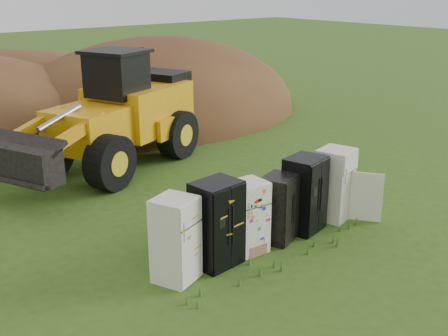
% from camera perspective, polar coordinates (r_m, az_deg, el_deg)
% --- Properties ---
extents(ground, '(120.00, 120.00, 0.00)m').
position_cam_1_polar(ground, '(13.41, 4.10, -7.71)').
color(ground, '#305216').
rests_on(ground, ground).
extents(fridge_leftmost, '(1.02, 1.00, 1.81)m').
position_cam_1_polar(fridge_leftmost, '(11.56, -4.99, -7.26)').
color(fridge_leftmost, silver).
rests_on(fridge_leftmost, ground).
extents(fridge_black_side, '(1.07, 0.88, 1.91)m').
position_cam_1_polar(fridge_black_side, '(12.11, -0.76, -5.67)').
color(fridge_black_side, black).
rests_on(fridge_black_side, ground).
extents(fridge_sticker, '(0.80, 0.74, 1.70)m').
position_cam_1_polar(fridge_sticker, '(12.71, 2.46, -4.99)').
color(fridge_sticker, white).
rests_on(fridge_sticker, ground).
extents(fridge_dark_mid, '(1.01, 0.92, 1.62)m').
position_cam_1_polar(fridge_dark_mid, '(13.31, 5.58, -4.12)').
color(fridge_dark_mid, black).
rests_on(fridge_dark_mid, ground).
extents(fridge_black_right, '(1.10, 0.98, 1.88)m').
position_cam_1_polar(fridge_black_right, '(13.89, 8.15, -2.65)').
color(fridge_black_right, black).
rests_on(fridge_black_right, ground).
extents(fridge_open_door, '(1.02, 0.98, 1.88)m').
position_cam_1_polar(fridge_open_door, '(14.70, 11.14, -1.62)').
color(fridge_open_door, silver).
rests_on(fridge_open_door, ground).
extents(wheel_loader, '(8.51, 5.88, 3.82)m').
position_cam_1_polar(wheel_loader, '(18.10, -12.55, 5.31)').
color(wheel_loader, '#CA7E0D').
rests_on(wheel_loader, ground).
extents(dirt_mound_right, '(14.11, 10.35, 7.14)m').
position_cam_1_polar(dirt_mound_right, '(25.94, -6.75, 5.25)').
color(dirt_mound_right, '#4B2818').
rests_on(dirt_mound_right, ground).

